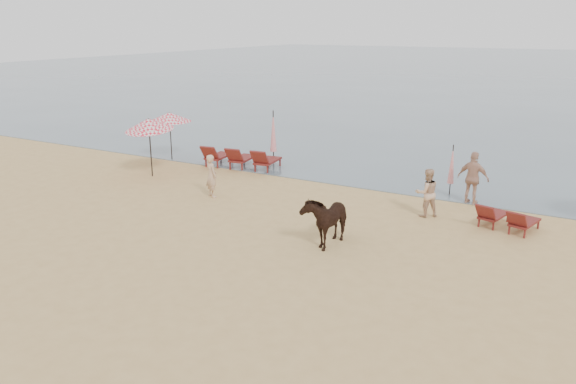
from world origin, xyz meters
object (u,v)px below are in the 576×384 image
(umbrella_open_left_b, at_px, (149,124))
(cow, at_px, (326,218))
(umbrella_closed_right, at_px, (452,164))
(beachgoer_right_b, at_px, (473,178))
(beachgoer_right_a, at_px, (427,193))
(umbrella_open_left_a, at_px, (169,117))
(beachgoer_left, at_px, (211,176))
(lounger_cluster_left, at_px, (240,157))
(umbrella_closed_left, at_px, (273,131))
(lounger_cluster_right, at_px, (507,218))

(umbrella_open_left_b, distance_m, cow, 10.39)
(umbrella_closed_right, bearing_deg, beachgoer_right_b, -36.08)
(umbrella_open_left_b, relative_size, beachgoer_right_a, 1.56)
(beachgoer_right_a, distance_m, beachgoer_right_b, 2.37)
(umbrella_open_left_a, xyz_separation_m, beachgoer_left, (5.25, -3.88, -1.24))
(cow, bearing_deg, lounger_cluster_left, 140.52)
(lounger_cluster_left, relative_size, beachgoer_left, 2.10)
(umbrella_closed_left, distance_m, umbrella_closed_right, 8.40)
(umbrella_open_left_a, xyz_separation_m, beachgoer_right_a, (12.87, -2.19, -1.23))
(beachgoer_right_b, bearing_deg, beachgoer_right_a, 71.28)
(umbrella_closed_right, height_order, cow, umbrella_closed_right)
(umbrella_closed_right, xyz_separation_m, beachgoer_right_b, (0.93, -0.68, -0.24))
(lounger_cluster_left, distance_m, cow, 9.57)
(umbrella_open_left_b, distance_m, umbrella_closed_left, 5.59)
(umbrella_closed_right, distance_m, beachgoer_left, 8.97)
(umbrella_closed_left, bearing_deg, lounger_cluster_right, -19.74)
(umbrella_open_left_a, bearing_deg, beachgoer_right_a, -18.31)
(umbrella_open_left_b, distance_m, umbrella_closed_right, 12.27)
(lounger_cluster_left, height_order, umbrella_open_left_b, umbrella_open_left_b)
(umbrella_open_left_b, height_order, cow, umbrella_open_left_b)
(lounger_cluster_left, bearing_deg, cow, -47.78)
(umbrella_open_left_a, distance_m, beachgoer_left, 6.65)
(umbrella_closed_right, relative_size, beachgoer_left, 1.21)
(beachgoer_right_b, bearing_deg, beachgoer_left, 31.60)
(lounger_cluster_right, relative_size, beachgoer_left, 1.17)
(lounger_cluster_left, height_order, umbrella_closed_right, umbrella_closed_right)
(umbrella_open_left_a, bearing_deg, umbrella_closed_right, -6.01)
(lounger_cluster_left, xyz_separation_m, lounger_cluster_right, (11.69, -2.49, -0.10))
(umbrella_closed_left, xyz_separation_m, beachgoer_right_a, (8.21, -3.83, -0.70))
(lounger_cluster_left, height_order, beachgoer_right_b, beachgoer_right_b)
(beachgoer_right_b, bearing_deg, umbrella_open_left_a, 7.61)
(cow, distance_m, beachgoer_left, 6.12)
(umbrella_closed_right, bearing_deg, umbrella_closed_left, 172.92)
(lounger_cluster_left, distance_m, umbrella_open_left_b, 4.27)
(beachgoer_right_b, bearing_deg, umbrella_open_left_b, 19.68)
(beachgoer_right_a, bearing_deg, lounger_cluster_left, -53.26)
(lounger_cluster_left, xyz_separation_m, beachgoer_right_b, (10.17, -0.33, 0.47))
(umbrella_open_left_b, relative_size, cow, 1.40)
(beachgoer_right_b, bearing_deg, lounger_cluster_right, 133.07)
(umbrella_closed_right, distance_m, beachgoer_right_a, 2.82)
(beachgoer_right_b, bearing_deg, umbrella_closed_right, -28.16)
(umbrella_open_left_a, distance_m, beachgoer_right_a, 13.11)
(umbrella_open_left_b, bearing_deg, beachgoer_right_a, -15.82)
(umbrella_open_left_b, relative_size, umbrella_closed_left, 1.03)
(lounger_cluster_right, xyz_separation_m, beachgoer_right_a, (-2.58, 0.04, 0.44))
(lounger_cluster_right, bearing_deg, beachgoer_right_b, 139.14)
(lounger_cluster_left, height_order, umbrella_open_left_a, umbrella_open_left_a)
(umbrella_closed_left, relative_size, umbrella_closed_right, 1.27)
(lounger_cluster_left, distance_m, umbrella_closed_left, 1.95)
(umbrella_closed_right, bearing_deg, lounger_cluster_left, -177.86)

